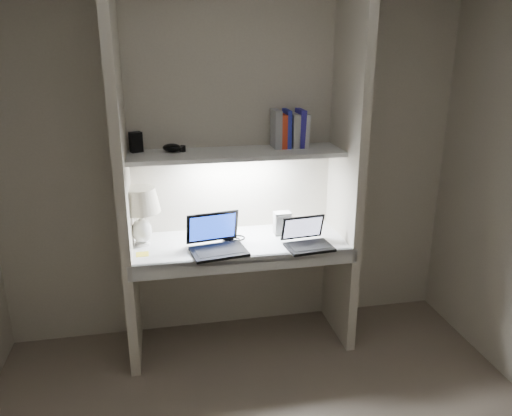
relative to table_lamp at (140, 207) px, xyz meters
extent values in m
cube|color=beige|center=(0.64, 0.21, 0.22)|extent=(3.20, 0.01, 2.50)
cube|color=beige|center=(-0.09, -0.07, 0.22)|extent=(0.06, 0.55, 2.50)
cube|color=beige|center=(1.37, -0.07, 0.22)|extent=(0.06, 0.55, 2.50)
cube|color=white|center=(0.64, -0.07, -0.28)|extent=(1.40, 0.55, 0.04)
cube|color=silver|center=(0.64, -0.33, -0.31)|extent=(1.46, 0.03, 0.10)
cube|color=silver|center=(0.64, 0.03, 0.32)|extent=(1.40, 0.36, 0.03)
cube|color=white|center=(0.64, 0.03, 0.30)|extent=(0.60, 0.04, 0.02)
cylinder|color=white|center=(0.00, 0.00, -0.25)|extent=(0.10, 0.10, 0.02)
ellipsoid|color=white|center=(0.00, 0.00, -0.17)|extent=(0.13, 0.13, 0.17)
cylinder|color=white|center=(0.00, 0.00, -0.07)|extent=(0.02, 0.02, 0.07)
sphere|color=#FFD899|center=(0.00, 0.00, 0.00)|extent=(0.04, 0.04, 0.04)
cube|color=black|center=(0.48, -0.24, -0.25)|extent=(0.38, 0.29, 0.02)
cube|color=black|center=(0.48, -0.24, -0.24)|extent=(0.32, 0.21, 0.00)
cube|color=black|center=(0.46, -0.09, -0.14)|extent=(0.35, 0.12, 0.22)
cube|color=blue|center=(0.46, -0.10, -0.14)|extent=(0.31, 0.09, 0.18)
cube|color=black|center=(1.06, -0.28, -0.25)|extent=(0.31, 0.23, 0.02)
cube|color=black|center=(1.06, -0.28, -0.24)|extent=(0.26, 0.17, 0.00)
cube|color=black|center=(1.05, -0.16, -0.16)|extent=(0.30, 0.09, 0.17)
cube|color=#AEB1D6|center=(1.05, -0.16, -0.16)|extent=(0.26, 0.07, 0.14)
cube|color=silver|center=(0.95, 0.01, -0.18)|extent=(0.12, 0.08, 0.16)
ellipsoid|color=black|center=(0.57, -0.04, -0.25)|extent=(0.09, 0.06, 0.03)
torus|color=black|center=(0.63, -0.02, -0.26)|extent=(0.12, 0.12, 0.01)
cube|color=yellow|center=(0.00, -0.17, -0.26)|extent=(0.08, 0.08, 0.00)
cube|color=silver|center=(1.12, 0.11, 0.44)|extent=(0.04, 0.17, 0.22)
cube|color=#3128A2|center=(1.09, 0.11, 0.46)|extent=(0.05, 0.17, 0.25)
cube|color=#B2B4AF|center=(1.05, 0.11, 0.44)|extent=(0.05, 0.17, 0.22)
cube|color=#2B35BE|center=(1.00, 0.11, 0.46)|extent=(0.03, 0.17, 0.25)
cube|color=#EE4321|center=(0.96, 0.11, 0.44)|extent=(0.04, 0.17, 0.22)
cube|color=#A5A4A9|center=(0.92, 0.11, 0.46)|extent=(0.05, 0.17, 0.25)
cube|color=black|center=(0.00, 0.13, 0.40)|extent=(0.09, 0.08, 0.13)
ellipsoid|color=black|center=(0.23, 0.09, 0.36)|extent=(0.15, 0.13, 0.05)
camera|label=1|loc=(0.15, -3.14, 1.02)|focal=35.00mm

